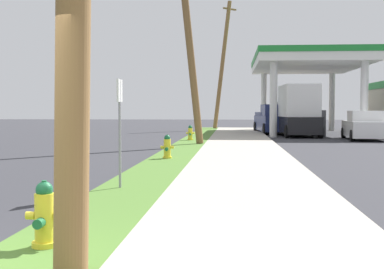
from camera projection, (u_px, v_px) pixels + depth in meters
name	position (u px, v px, depth m)	size (l,w,h in m)	color
fire_hydrant_nearest	(44.00, 218.00, 5.87)	(0.42, 0.38, 0.74)	yellow
fire_hydrant_second	(167.00, 148.00, 16.47)	(0.42, 0.38, 0.74)	yellow
fire_hydrant_third	(190.00, 134.00, 26.20)	(0.42, 0.37, 0.74)	yellow
utility_pole_midground	(188.00, 27.00, 23.10)	(1.91, 0.89, 10.14)	brown
utility_pole_background	(222.00, 63.00, 42.39)	(1.92, 1.85, 10.31)	olive
street_sign_post	(120.00, 110.00, 10.27)	(0.05, 0.36, 2.12)	gray
car_white_by_near_pump	(364.00, 126.00, 28.52)	(2.22, 4.62, 1.57)	white
truck_navy_at_forecourt	(274.00, 120.00, 35.62)	(2.59, 5.57, 1.97)	navy
truck_tan_on_apron	(295.00, 118.00, 42.62)	(2.49, 5.53, 1.97)	tan
truck_black_at_far_bay	(297.00, 112.00, 32.44)	(2.42, 6.49, 3.11)	black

